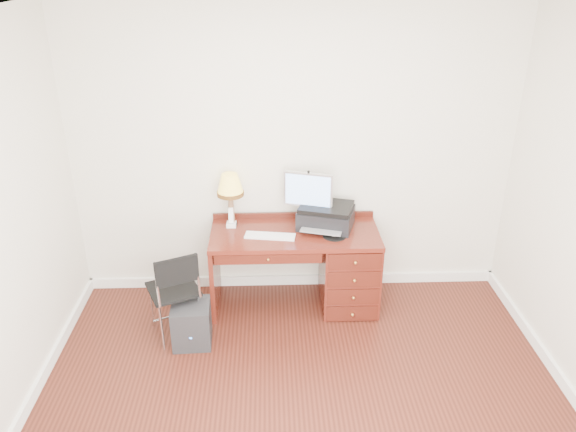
{
  "coord_description": "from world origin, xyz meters",
  "views": [
    {
      "loc": [
        -0.22,
        -3.04,
        3.01
      ],
      "look_at": [
        -0.07,
        1.2,
        1.01
      ],
      "focal_mm": 35.0,
      "sensor_mm": 36.0,
      "label": 1
    }
  ],
  "objects_px": {
    "desk": "(330,264)",
    "chair": "(172,287)",
    "monitor": "(307,193)",
    "printer": "(326,216)",
    "leg_lamp": "(230,188)",
    "phone": "(231,221)",
    "equipment_box": "(192,324)"
  },
  "relations": [
    {
      "from": "monitor",
      "to": "chair",
      "type": "xyz_separation_m",
      "value": [
        -1.16,
        -0.61,
        -0.57
      ]
    },
    {
      "from": "desk",
      "to": "chair",
      "type": "bearing_deg",
      "value": -160.58
    },
    {
      "from": "monitor",
      "to": "chair",
      "type": "bearing_deg",
      "value": -134.61
    },
    {
      "from": "monitor",
      "to": "printer",
      "type": "distance_m",
      "value": 0.28
    },
    {
      "from": "monitor",
      "to": "printer",
      "type": "xyz_separation_m",
      "value": [
        0.17,
        -0.02,
        -0.22
      ]
    },
    {
      "from": "desk",
      "to": "chair",
      "type": "relative_size",
      "value": 1.8
    },
    {
      "from": "desk",
      "to": "monitor",
      "type": "xyz_separation_m",
      "value": [
        -0.21,
        0.13,
        0.66
      ]
    },
    {
      "from": "desk",
      "to": "leg_lamp",
      "type": "distance_m",
      "value": 1.14
    },
    {
      "from": "monitor",
      "to": "chair",
      "type": "relative_size",
      "value": 0.61
    },
    {
      "from": "leg_lamp",
      "to": "equipment_box",
      "type": "distance_m",
      "value": 1.22
    },
    {
      "from": "chair",
      "to": "equipment_box",
      "type": "distance_m",
      "value": 0.36
    },
    {
      "from": "leg_lamp",
      "to": "equipment_box",
      "type": "relative_size",
      "value": 1.33
    },
    {
      "from": "leg_lamp",
      "to": "desk",
      "type": "bearing_deg",
      "value": -10.97
    },
    {
      "from": "leg_lamp",
      "to": "phone",
      "type": "height_order",
      "value": "leg_lamp"
    },
    {
      "from": "printer",
      "to": "leg_lamp",
      "type": "height_order",
      "value": "leg_lamp"
    },
    {
      "from": "printer",
      "to": "chair",
      "type": "xyz_separation_m",
      "value": [
        -1.33,
        -0.59,
        -0.35
      ]
    },
    {
      "from": "printer",
      "to": "phone",
      "type": "distance_m",
      "value": 0.86
    },
    {
      "from": "phone",
      "to": "printer",
      "type": "bearing_deg",
      "value": -0.03
    },
    {
      "from": "desk",
      "to": "chair",
      "type": "height_order",
      "value": "chair"
    },
    {
      "from": "chair",
      "to": "phone",
      "type": "bearing_deg",
      "value": 28.42
    },
    {
      "from": "monitor",
      "to": "chair",
      "type": "height_order",
      "value": "monitor"
    },
    {
      "from": "desk",
      "to": "equipment_box",
      "type": "relative_size",
      "value": 4.07
    },
    {
      "from": "printer",
      "to": "equipment_box",
      "type": "distance_m",
      "value": 1.51
    },
    {
      "from": "equipment_box",
      "to": "printer",
      "type": "bearing_deg",
      "value": 26.48
    },
    {
      "from": "printer",
      "to": "leg_lamp",
      "type": "bearing_deg",
      "value": -167.45
    },
    {
      "from": "monitor",
      "to": "equipment_box",
      "type": "bearing_deg",
      "value": -128.13
    },
    {
      "from": "leg_lamp",
      "to": "equipment_box",
      "type": "xyz_separation_m",
      "value": [
        -0.32,
        -0.73,
        -0.93
      ]
    },
    {
      "from": "chair",
      "to": "printer",
      "type": "bearing_deg",
      "value": -0.29
    },
    {
      "from": "printer",
      "to": "chair",
      "type": "distance_m",
      "value": 1.49
    },
    {
      "from": "printer",
      "to": "leg_lamp",
      "type": "relative_size",
      "value": 1.15
    },
    {
      "from": "leg_lamp",
      "to": "chair",
      "type": "relative_size",
      "value": 0.59
    },
    {
      "from": "desk",
      "to": "printer",
      "type": "xyz_separation_m",
      "value": [
        -0.04,
        0.11,
        0.44
      ]
    }
  ]
}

